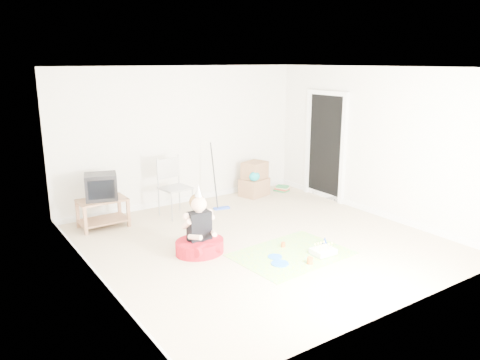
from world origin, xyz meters
TOP-DOWN VIEW (x-y plane):
  - ground at (0.00, 0.00)m, footprint 5.00×5.00m
  - doorway_recess at (2.48, 1.20)m, footprint 0.02×0.90m
  - tv_stand at (-1.79, 1.96)m, footprint 0.78×0.49m
  - crt_tv at (-1.79, 1.96)m, footprint 0.60×0.54m
  - folding_chair at (-0.53, 1.81)m, footprint 0.53×0.51m
  - cardboard_boxes at (1.39, 2.09)m, footprint 0.64×0.57m
  - floor_mop at (0.35, 1.70)m, footprint 0.32×0.40m
  - book_pile at (2.07, 2.04)m, footprint 0.29×0.32m
  - seated_woman at (-0.99, 0.12)m, footprint 0.74×0.74m
  - party_mat at (0.08, -0.65)m, footprint 1.68×1.27m
  - birthday_cake at (0.44, -0.92)m, footprint 0.33×0.27m
  - blue_plate_near at (-0.19, -0.61)m, footprint 0.27×0.27m
  - blue_plate_far at (-0.27, -0.83)m, footprint 0.30×0.30m
  - orange_cup_near at (0.14, -0.39)m, footprint 0.07×0.07m
  - orange_cup_far at (0.07, -1.05)m, footprint 0.09×0.09m
  - blue_party_hat at (0.69, -0.70)m, footprint 0.12×0.12m

SIDE VIEW (x-z plane):
  - ground at x=0.00m, z-range 0.00..0.00m
  - party_mat at x=0.08m, z-range 0.00..0.01m
  - blue_plate_near at x=-0.19m, z-range 0.01..0.02m
  - blue_plate_far at x=-0.27m, z-range 0.01..0.02m
  - orange_cup_near at x=0.14m, z-range 0.01..0.08m
  - birthday_cake at x=0.44m, z-range -0.03..0.12m
  - orange_cup_far at x=0.07m, z-range 0.01..0.10m
  - book_pile at x=2.07m, z-range 0.00..0.12m
  - blue_party_hat at x=0.69m, z-range 0.01..0.15m
  - seated_woman at x=-0.99m, z-range -0.29..0.74m
  - floor_mop at x=0.35m, z-range -0.34..0.87m
  - tv_stand at x=-1.79m, z-range 0.04..0.53m
  - cardboard_boxes at x=1.39m, z-range -0.01..0.68m
  - folding_chair at x=-0.53m, z-range -0.01..1.04m
  - crt_tv at x=-1.79m, z-range 0.48..0.91m
  - doorway_recess at x=2.48m, z-range 0.00..2.05m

